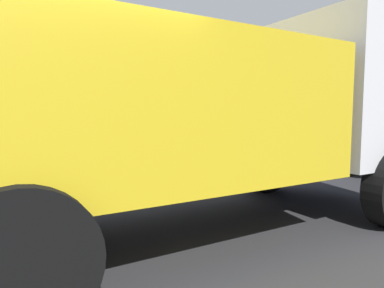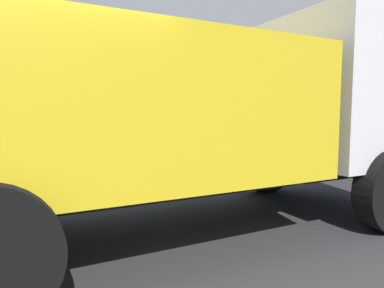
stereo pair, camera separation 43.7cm
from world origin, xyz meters
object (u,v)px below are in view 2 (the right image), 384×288
at_px(fire_hydrant, 50,152).
at_px(dump_truck_yellow, 205,110).
at_px(loose_tire, 52,145).
at_px(stop_sign, 184,110).

xyz_separation_m(fire_hydrant, dump_truck_yellow, (1.49, -5.24, 1.02)).
bearing_deg(loose_tire, stop_sign, -8.87).
bearing_deg(fire_hydrant, stop_sign, -15.43).
height_order(loose_tire, dump_truck_yellow, dump_truck_yellow).
distance_m(fire_hydrant, stop_sign, 3.64).
xyz_separation_m(stop_sign, dump_truck_yellow, (-1.86, -4.32, -0.06)).
xyz_separation_m(loose_tire, stop_sign, (3.32, -0.52, 0.87)).
bearing_deg(fire_hydrant, dump_truck_yellow, -74.17).
xyz_separation_m(fire_hydrant, loose_tire, (0.03, -0.41, 0.21)).
relative_size(fire_hydrant, dump_truck_yellow, 0.12).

